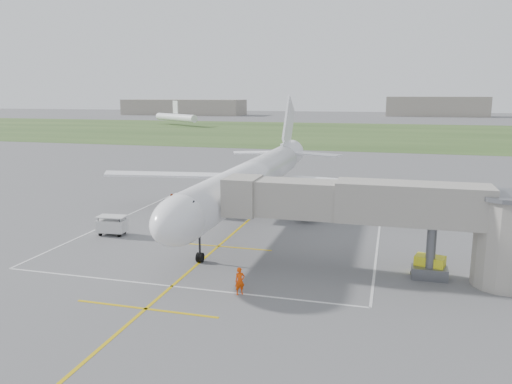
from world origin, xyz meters
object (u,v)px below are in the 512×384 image
(gpu_unit, at_px, (430,266))
(baggage_cart, at_px, (112,225))
(airliner, at_px, (251,180))
(ramp_worker_nose, at_px, (240,281))
(jet_bridge, at_px, (401,215))
(ramp_worker_wing, at_px, (172,200))

(gpu_unit, xyz_separation_m, baggage_cart, (-29.35, 3.82, 0.18))
(airliner, height_order, ramp_worker_nose, airliner)
(gpu_unit, bearing_deg, airliner, 157.81)
(airliner, distance_m, baggage_cart, 15.45)
(airliner, bearing_deg, jet_bridge, -42.19)
(ramp_worker_nose, distance_m, ramp_worker_wing, 28.80)
(jet_bridge, height_order, ramp_worker_nose, jet_bridge)
(baggage_cart, bearing_deg, jet_bridge, -13.97)
(baggage_cart, distance_m, ramp_worker_nose, 19.77)
(gpu_unit, bearing_deg, jet_bridge, -152.70)
(gpu_unit, height_order, ramp_worker_wing, ramp_worker_wing)
(airliner, xyz_separation_m, baggage_cart, (-11.32, -9.93, -3.42))
(ramp_worker_nose, height_order, ramp_worker_wing, ramp_worker_nose)
(jet_bridge, height_order, gpu_unit, jet_bridge)
(jet_bridge, bearing_deg, ramp_worker_wing, 146.99)
(ramp_worker_wing, bearing_deg, ramp_worker_nose, -172.95)
(airliner, bearing_deg, baggage_cart, -138.74)
(gpu_unit, bearing_deg, ramp_worker_wing, 165.00)
(ramp_worker_wing, bearing_deg, gpu_unit, -147.03)
(jet_bridge, distance_m, gpu_unit, 4.61)
(gpu_unit, xyz_separation_m, ramp_worker_nose, (-12.87, -7.09, 0.17))
(airliner, relative_size, ramp_worker_nose, 24.33)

